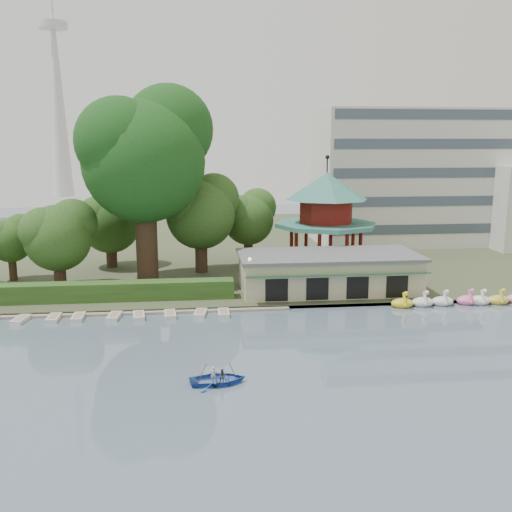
{
  "coord_description": "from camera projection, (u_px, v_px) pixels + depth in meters",
  "views": [
    {
      "loc": [
        -3.79,
        -34.64,
        15.52
      ],
      "look_at": [
        2.0,
        18.0,
        5.0
      ],
      "focal_mm": 40.0,
      "sensor_mm": 36.0,
      "label": 1
    }
  ],
  "objects": [
    {
      "name": "small_trees",
      "position": [
        130.0,
        221.0,
        65.74
      ],
      "size": [
        39.61,
        17.32,
        11.67
      ],
      "color": "#3A281C",
      "rests_on": "shore"
    },
    {
      "name": "moored_rowboats",
      "position": [
        81.0,
        317.0,
        51.05
      ],
      "size": [
        26.66,
        2.64,
        0.36
      ],
      "color": "beige",
      "rests_on": "ground"
    },
    {
      "name": "ground_plane",
      "position": [
        256.0,
        385.0,
        37.21
      ],
      "size": [
        220.0,
        220.0,
        0.0
      ],
      "primitive_type": "plane",
      "color": "slate",
      "rests_on": "ground"
    },
    {
      "name": "shore",
      "position": [
        219.0,
        244.0,
        87.87
      ],
      "size": [
        220.0,
        70.0,
        0.4
      ],
      "primitive_type": "cube",
      "color": "#424930",
      "rests_on": "ground"
    },
    {
      "name": "office_building",
      "position": [
        434.0,
        182.0,
        86.59
      ],
      "size": [
        38.0,
        18.0,
        20.0
      ],
      "color": "silver",
      "rests_on": "shore"
    },
    {
      "name": "dock",
      "position": [
        107.0,
        313.0,
        52.67
      ],
      "size": [
        34.0,
        1.6,
        0.24
      ],
      "primitive_type": "cube",
      "color": "gray",
      "rests_on": "ground"
    },
    {
      "name": "embankment",
      "position": [
        236.0,
        308.0,
        54.05
      ],
      "size": [
        220.0,
        0.6,
        0.3
      ],
      "primitive_type": "cube",
      "color": "gray",
      "rests_on": "ground"
    },
    {
      "name": "rowboat_with_passengers",
      "position": [
        218.0,
        376.0,
        37.33
      ],
      "size": [
        5.46,
        4.09,
        2.01
      ],
      "color": "#2B53B2",
      "rests_on": "ground"
    },
    {
      "name": "boathouse",
      "position": [
        328.0,
        272.0,
        59.24
      ],
      "size": [
        18.6,
        9.39,
        3.9
      ],
      "color": "#B9B28D",
      "rests_on": "shore"
    },
    {
      "name": "hedge",
      "position": [
        79.0,
        292.0,
        55.33
      ],
      "size": [
        30.0,
        2.0,
        1.8
      ],
      "primitive_type": "cube",
      "color": "#2F541E",
      "rests_on": "shore"
    },
    {
      "name": "lamp_post",
      "position": [
        250.0,
        271.0,
        55.24
      ],
      "size": [
        0.36,
        0.36,
        4.28
      ],
      "color": "black",
      "rests_on": "shore"
    },
    {
      "name": "broadcast_tower",
      "position": [
        56.0,
        77.0,
        162.58
      ],
      "size": [
        8.0,
        8.0,
        96.0
      ],
      "color": "silver",
      "rests_on": "ground"
    },
    {
      "name": "swan_boats",
      "position": [
        462.0,
        301.0,
        55.64
      ],
      "size": [
        14.07,
        2.11,
        1.92
      ],
      "color": "yellow",
      "rests_on": "ground"
    },
    {
      "name": "pavilion",
      "position": [
        326.0,
        211.0,
        68.23
      ],
      "size": [
        12.4,
        12.4,
        13.5
      ],
      "color": "#B9B28D",
      "rests_on": "shore"
    },
    {
      "name": "big_tree",
      "position": [
        145.0,
        151.0,
        60.91
      ],
      "size": [
        14.48,
        13.49,
        21.52
      ],
      "color": "#3A281C",
      "rests_on": "shore"
    }
  ]
}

